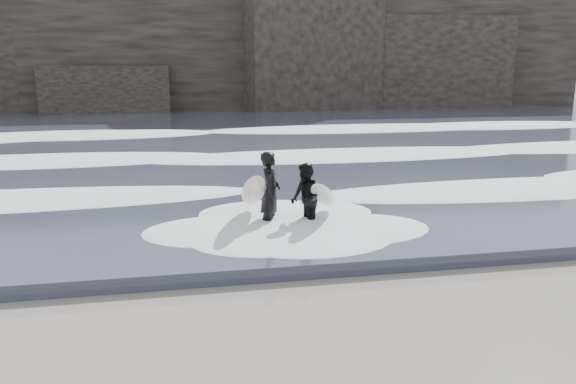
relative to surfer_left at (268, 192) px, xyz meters
name	(u,v)px	position (x,y,z in m)	size (l,w,h in m)	color
ground	(383,360)	(0.55, -6.22, -0.98)	(120.00, 120.00, 0.00)	brown
sea	(218,128)	(0.55, 22.78, -0.83)	(90.00, 52.00, 0.30)	#33374B
headland	(202,55)	(0.55, 39.78, 4.02)	(70.00, 9.00, 10.00)	black
foam_near	(271,191)	(0.55, 2.78, -0.58)	(60.00, 3.20, 0.20)	white
foam_mid	(243,154)	(0.55, 9.78, -0.56)	(60.00, 4.00, 0.24)	white
foam_far	(224,130)	(0.55, 18.78, -0.53)	(60.00, 4.80, 0.30)	white
surfer_left	(268,192)	(0.00, 0.00, 0.00)	(1.02, 1.79, 1.96)	black
surfer_right	(307,198)	(0.90, -0.24, -0.13)	(1.37, 1.79, 1.69)	black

